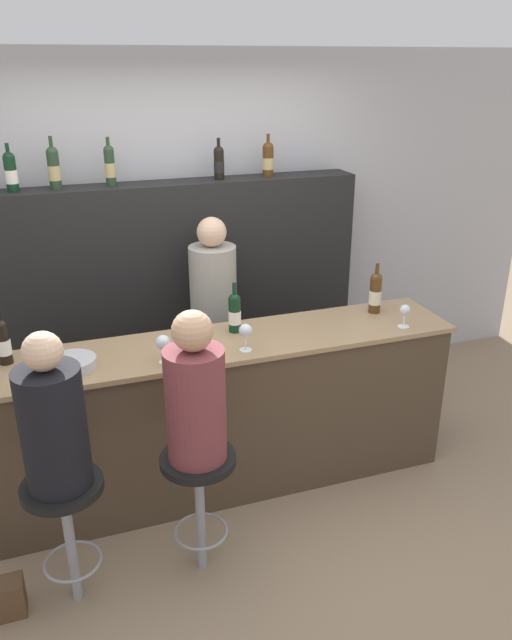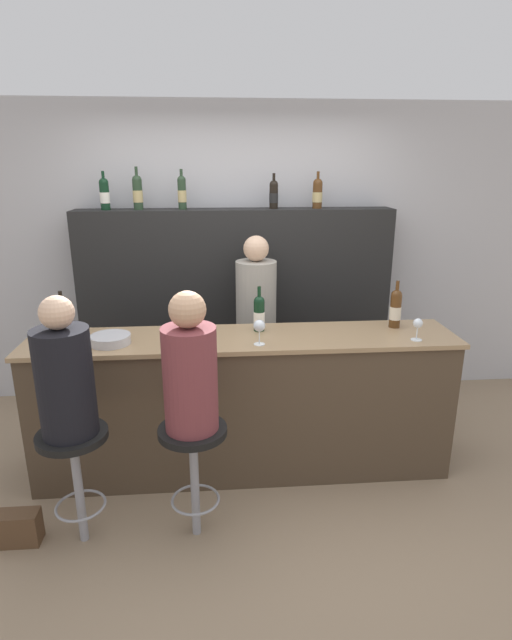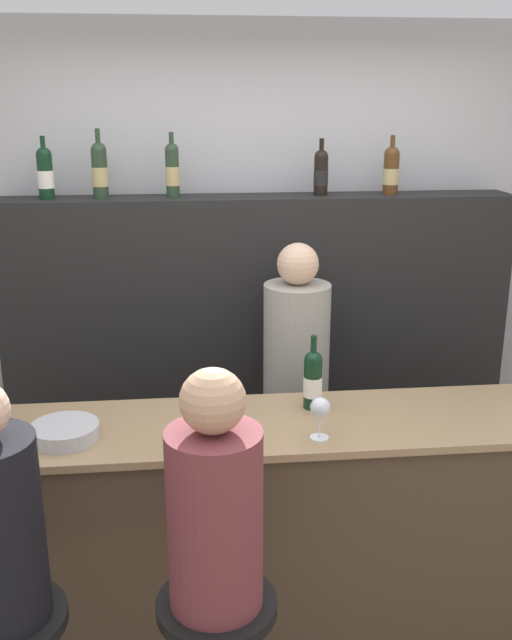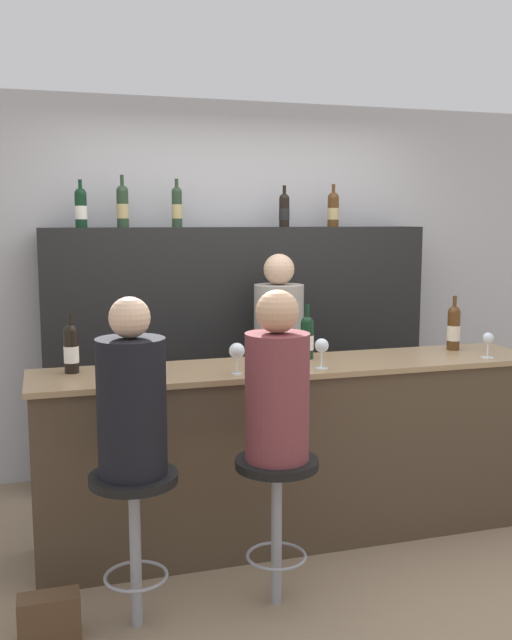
% 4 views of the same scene
% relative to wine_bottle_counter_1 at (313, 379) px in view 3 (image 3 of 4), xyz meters
% --- Properties ---
extents(wall_back, '(6.40, 0.05, 2.60)m').
position_rel_wine_bottle_counter_1_xyz_m(wall_back, '(-0.11, 1.23, 0.18)').
color(wall_back, '#B2B2B7').
rests_on(wall_back, ground_plane).
extents(bar_counter, '(2.84, 0.55, 1.00)m').
position_rel_wine_bottle_counter_1_xyz_m(bar_counter, '(-0.11, -0.12, -0.62)').
color(bar_counter, '#473828').
rests_on(bar_counter, ground_plane).
extents(back_bar_cabinet, '(2.66, 0.28, 1.73)m').
position_rel_wine_bottle_counter_1_xyz_m(back_bar_cabinet, '(-0.11, 1.00, -0.26)').
color(back_bar_cabinet, black).
rests_on(back_bar_cabinet, ground_plane).
extents(wine_bottle_counter_1, '(0.08, 0.08, 0.31)m').
position_rel_wine_bottle_counter_1_xyz_m(wine_bottle_counter_1, '(0.00, 0.00, 0.00)').
color(wine_bottle_counter_1, black).
rests_on(wine_bottle_counter_1, bar_counter).
extents(wine_bottle_backbar_0, '(0.08, 0.08, 0.30)m').
position_rel_wine_bottle_counter_1_xyz_m(wine_bottle_backbar_0, '(-1.17, 1.00, 0.73)').
color(wine_bottle_backbar_0, black).
rests_on(wine_bottle_backbar_0, back_bar_cabinet).
extents(wine_bottle_backbar_1, '(0.08, 0.08, 0.34)m').
position_rel_wine_bottle_counter_1_xyz_m(wine_bottle_backbar_1, '(-0.90, 1.00, 0.75)').
color(wine_bottle_backbar_1, '#233823').
rests_on(wine_bottle_backbar_1, back_bar_cabinet).
extents(wine_bottle_backbar_2, '(0.07, 0.07, 0.32)m').
position_rel_wine_bottle_counter_1_xyz_m(wine_bottle_backbar_2, '(-0.55, 1.00, 0.74)').
color(wine_bottle_backbar_2, '#233823').
rests_on(wine_bottle_backbar_2, back_bar_cabinet).
extents(wine_bottle_backbar_3, '(0.07, 0.07, 0.28)m').
position_rel_wine_bottle_counter_1_xyz_m(wine_bottle_backbar_3, '(0.21, 1.00, 0.72)').
color(wine_bottle_backbar_3, black).
rests_on(wine_bottle_backbar_3, back_bar_cabinet).
extents(wine_bottle_backbar_4, '(0.08, 0.08, 0.30)m').
position_rel_wine_bottle_counter_1_xyz_m(wine_bottle_backbar_4, '(0.57, 1.00, 0.73)').
color(wine_bottle_backbar_4, '#4C2D14').
rests_on(wine_bottle_backbar_4, back_bar_cabinet).
extents(wine_glass_0, '(0.08, 0.08, 0.16)m').
position_rel_wine_bottle_counter_1_xyz_m(wine_glass_0, '(-0.49, -0.27, -0.01)').
color(wine_glass_0, silver).
rests_on(wine_glass_0, bar_counter).
extents(wine_glass_1, '(0.08, 0.08, 0.16)m').
position_rel_wine_bottle_counter_1_xyz_m(wine_glass_1, '(-0.02, -0.27, -0.01)').
color(wine_glass_1, silver).
rests_on(wine_glass_1, bar_counter).
extents(metal_bowl, '(0.25, 0.25, 0.06)m').
position_rel_wine_bottle_counter_1_xyz_m(metal_bowl, '(-0.96, -0.18, -0.10)').
color(metal_bowl, '#B7B7BC').
rests_on(metal_bowl, bar_counter).
extents(bar_stool_right, '(0.38, 0.38, 0.70)m').
position_rel_wine_bottle_counter_1_xyz_m(bar_stool_right, '(-0.43, -0.76, -0.57)').
color(bar_stool_right, gray).
rests_on(bar_stool_right, ground_plane).
extents(guest_seated_right, '(0.29, 0.29, 0.78)m').
position_rel_wine_bottle_counter_1_xyz_m(guest_seated_right, '(-0.43, -0.76, -0.08)').
color(guest_seated_right, brown).
rests_on(guest_seated_right, bar_stool_right).
extents(bartender, '(0.32, 0.32, 1.56)m').
position_rel_wine_bottle_counter_1_xyz_m(bartender, '(0.03, 0.58, -0.40)').
color(bartender, gray).
rests_on(bartender, ground_plane).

